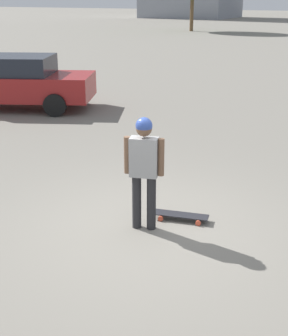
% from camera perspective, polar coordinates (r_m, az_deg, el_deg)
% --- Properties ---
extents(ground_plane, '(220.00, 220.00, 0.00)m').
position_cam_1_polar(ground_plane, '(6.84, 0.00, -7.27)').
color(ground_plane, gray).
extents(person, '(0.30, 0.55, 1.64)m').
position_cam_1_polar(person, '(6.44, 0.00, 0.60)').
color(person, '#262628').
rests_on(person, ground_plane).
extents(skateboard, '(0.40, 0.85, 0.09)m').
position_cam_1_polar(skateboard, '(7.05, 4.49, -5.79)').
color(skateboard, '#232328').
rests_on(skateboard, ground_plane).
extents(car_parked_near, '(3.56, 4.94, 1.55)m').
position_cam_1_polar(car_parked_near, '(14.46, -15.51, 10.09)').
color(car_parked_near, maroon).
rests_on(car_parked_near, ground_plane).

